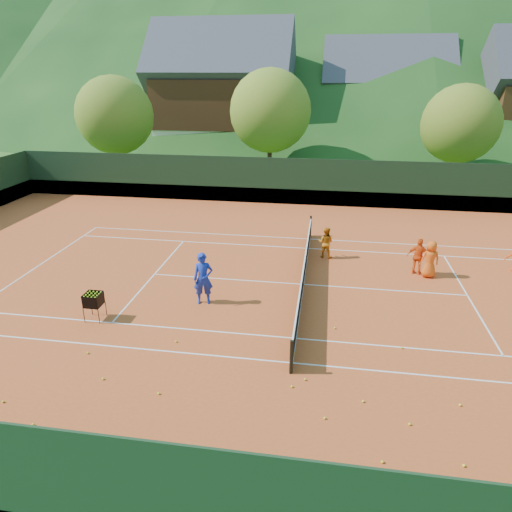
# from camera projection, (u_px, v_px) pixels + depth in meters

# --- Properties ---
(ground) EXTENTS (400.00, 400.00, 0.00)m
(ground) POSITION_uv_depth(u_px,v_px,m) (303.00, 285.00, 18.72)
(ground) COLOR #2B541A
(ground) RESTS_ON ground
(clay_court) EXTENTS (40.00, 24.00, 0.02)m
(clay_court) POSITION_uv_depth(u_px,v_px,m) (303.00, 285.00, 18.72)
(clay_court) COLOR #BB491E
(clay_court) RESTS_ON ground
(coach) EXTENTS (0.83, 0.65, 2.00)m
(coach) POSITION_uv_depth(u_px,v_px,m) (203.00, 279.00, 16.88)
(coach) COLOR #192FA6
(coach) RESTS_ON clay_court
(student_a) EXTENTS (0.82, 0.71, 1.47)m
(student_a) POSITION_uv_depth(u_px,v_px,m) (326.00, 242.00, 21.17)
(student_a) COLOR orange
(student_a) RESTS_ON clay_court
(student_b) EXTENTS (1.01, 0.65, 1.60)m
(student_b) POSITION_uv_depth(u_px,v_px,m) (419.00, 257.00, 19.39)
(student_b) COLOR #F65915
(student_b) RESTS_ON clay_court
(student_c) EXTENTS (0.85, 0.63, 1.60)m
(student_c) POSITION_uv_depth(u_px,v_px,m) (430.00, 259.00, 19.12)
(student_c) COLOR #EB5A14
(student_c) RESTS_ON clay_court
(tennis_ball_0) EXTENTS (0.07, 0.07, 0.07)m
(tennis_ball_0) POSITION_uv_depth(u_px,v_px,m) (464.00, 466.00, 10.10)
(tennis_ball_0) COLOR yellow
(tennis_ball_0) RESTS_ON clay_court
(tennis_ball_1) EXTENTS (0.07, 0.07, 0.07)m
(tennis_ball_1) POSITION_uv_depth(u_px,v_px,m) (176.00, 341.00, 14.72)
(tennis_ball_1) COLOR yellow
(tennis_ball_1) RESTS_ON clay_court
(tennis_ball_2) EXTENTS (0.07, 0.07, 0.07)m
(tennis_ball_2) POSITION_uv_depth(u_px,v_px,m) (33.00, 425.00, 11.27)
(tennis_ball_2) COLOR yellow
(tennis_ball_2) RESTS_ON clay_court
(tennis_ball_3) EXTENTS (0.07, 0.07, 0.07)m
(tennis_ball_3) POSITION_uv_depth(u_px,v_px,m) (294.00, 353.00, 14.12)
(tennis_ball_3) COLOR yellow
(tennis_ball_3) RESTS_ON clay_court
(tennis_ball_4) EXTENTS (0.07, 0.07, 0.07)m
(tennis_ball_4) POSITION_uv_depth(u_px,v_px,m) (382.00, 462.00, 10.20)
(tennis_ball_4) COLOR yellow
(tennis_ball_4) RESTS_ON clay_court
(tennis_ball_5) EXTENTS (0.07, 0.07, 0.07)m
(tennis_ball_5) POSITION_uv_depth(u_px,v_px,m) (363.00, 401.00, 12.06)
(tennis_ball_5) COLOR yellow
(tennis_ball_5) RESTS_ON clay_court
(tennis_ball_6) EXTENTS (0.07, 0.07, 0.07)m
(tennis_ball_6) POSITION_uv_depth(u_px,v_px,m) (88.00, 353.00, 14.12)
(tennis_ball_6) COLOR yellow
(tennis_ball_6) RESTS_ON clay_court
(tennis_ball_7) EXTENTS (0.07, 0.07, 0.07)m
(tennis_ball_7) POSITION_uv_depth(u_px,v_px,m) (335.00, 328.00, 15.49)
(tennis_ball_7) COLOR yellow
(tennis_ball_7) RESTS_ON clay_court
(tennis_ball_8) EXTENTS (0.07, 0.07, 0.07)m
(tennis_ball_8) POSITION_uv_depth(u_px,v_px,m) (292.00, 387.00, 12.63)
(tennis_ball_8) COLOR yellow
(tennis_ball_8) RESTS_ON clay_court
(tennis_ball_9) EXTENTS (0.07, 0.07, 0.07)m
(tennis_ball_9) POSITION_uv_depth(u_px,v_px,m) (402.00, 348.00, 14.39)
(tennis_ball_9) COLOR yellow
(tennis_ball_9) RESTS_ON clay_court
(tennis_ball_10) EXTENTS (0.07, 0.07, 0.07)m
(tennis_ball_10) POSITION_uv_depth(u_px,v_px,m) (305.00, 379.00, 12.92)
(tennis_ball_10) COLOR yellow
(tennis_ball_10) RESTS_ON clay_court
(tennis_ball_11) EXTENTS (0.07, 0.07, 0.07)m
(tennis_ball_11) POSITION_uv_depth(u_px,v_px,m) (159.00, 393.00, 12.36)
(tennis_ball_11) COLOR yellow
(tennis_ball_11) RESTS_ON clay_court
(tennis_ball_12) EXTENTS (0.07, 0.07, 0.07)m
(tennis_ball_12) POSITION_uv_depth(u_px,v_px,m) (89.00, 294.00, 17.85)
(tennis_ball_12) COLOR yellow
(tennis_ball_12) RESTS_ON clay_court
(tennis_ball_13) EXTENTS (0.07, 0.07, 0.07)m
(tennis_ball_13) POSITION_uv_depth(u_px,v_px,m) (460.00, 405.00, 11.93)
(tennis_ball_13) COLOR yellow
(tennis_ball_13) RESTS_ON clay_court
(tennis_ball_14) EXTENTS (0.07, 0.07, 0.07)m
(tennis_ball_14) POSITION_uv_depth(u_px,v_px,m) (3.00, 402.00, 12.05)
(tennis_ball_14) COLOR yellow
(tennis_ball_14) RESTS_ON clay_court
(tennis_ball_15) EXTENTS (0.07, 0.07, 0.07)m
(tennis_ball_15) POSITION_uv_depth(u_px,v_px,m) (103.00, 379.00, 12.94)
(tennis_ball_15) COLOR yellow
(tennis_ball_15) RESTS_ON clay_court
(tennis_ball_16) EXTENTS (0.07, 0.07, 0.07)m
(tennis_ball_16) POSITION_uv_depth(u_px,v_px,m) (410.00, 424.00, 11.28)
(tennis_ball_16) COLOR yellow
(tennis_ball_16) RESTS_ON clay_court
(tennis_ball_17) EXTENTS (0.07, 0.07, 0.07)m
(tennis_ball_17) POSITION_uv_depth(u_px,v_px,m) (325.00, 418.00, 11.48)
(tennis_ball_17) COLOR yellow
(tennis_ball_17) RESTS_ON clay_court
(court_lines) EXTENTS (23.83, 11.03, 0.00)m
(court_lines) POSITION_uv_depth(u_px,v_px,m) (303.00, 284.00, 18.71)
(court_lines) COLOR silver
(court_lines) RESTS_ON clay_court
(tennis_net) EXTENTS (0.10, 12.07, 1.10)m
(tennis_net) POSITION_uv_depth(u_px,v_px,m) (304.00, 273.00, 18.52)
(tennis_net) COLOR black
(tennis_net) RESTS_ON clay_court
(perimeter_fence) EXTENTS (40.40, 24.24, 3.00)m
(perimeter_fence) POSITION_uv_depth(u_px,v_px,m) (304.00, 256.00, 18.24)
(perimeter_fence) COLOR black
(perimeter_fence) RESTS_ON clay_court
(ball_hopper) EXTENTS (0.57, 0.57, 1.00)m
(ball_hopper) POSITION_uv_depth(u_px,v_px,m) (93.00, 300.00, 15.84)
(ball_hopper) COLOR black
(ball_hopper) RESTS_ON clay_court
(chalet_left) EXTENTS (13.80, 9.93, 12.92)m
(chalet_left) POSITION_uv_depth(u_px,v_px,m) (223.00, 97.00, 45.45)
(chalet_left) COLOR beige
(chalet_left) RESTS_ON ground
(chalet_mid) EXTENTS (12.65, 8.82, 11.45)m
(chalet_mid) POSITION_uv_depth(u_px,v_px,m) (383.00, 103.00, 47.05)
(chalet_mid) COLOR beige
(chalet_mid) RESTS_ON ground
(tree_a) EXTENTS (6.00, 6.00, 7.88)m
(tree_a) POSITION_uv_depth(u_px,v_px,m) (115.00, 116.00, 35.64)
(tree_a) COLOR #3C2518
(tree_a) RESTS_ON ground
(tree_b) EXTENTS (6.40, 6.40, 8.40)m
(tree_b) POSITION_uv_depth(u_px,v_px,m) (270.00, 111.00, 35.61)
(tree_b) COLOR #41271A
(tree_b) RESTS_ON ground
(tree_c) EXTENTS (5.60, 5.60, 7.35)m
(tree_c) POSITION_uv_depth(u_px,v_px,m) (460.00, 124.00, 32.93)
(tree_c) COLOR #402719
(tree_c) RESTS_ON ground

